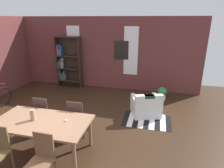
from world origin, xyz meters
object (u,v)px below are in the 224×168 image
(dining_chair_far_right, at_px, (77,117))
(dining_chair_far_left, at_px, (44,112))
(dining_chair_near_right, at_px, (42,158))
(armchair_white, at_px, (146,106))
(dining_table, at_px, (42,124))
(potted_plant_by_shelf, at_px, (162,93))
(vase_on_table, at_px, (33,115))
(bookshelf_tall, at_px, (68,62))

(dining_chair_far_right, height_order, dining_chair_far_left, same)
(dining_chair_far_left, height_order, dining_chair_near_right, same)
(armchair_white, bearing_deg, dining_chair_near_right, -117.72)
(dining_table, bearing_deg, dining_chair_near_right, -59.00)
(dining_table, relative_size, dining_chair_far_right, 2.12)
(potted_plant_by_shelf, bearing_deg, dining_table, -125.14)
(dining_chair_far_right, bearing_deg, dining_table, -121.11)
(dining_table, distance_m, dining_chair_far_right, 0.90)
(dining_chair_far_right, relative_size, armchair_white, 0.94)
(dining_chair_near_right, height_order, potted_plant_by_shelf, dining_chair_near_right)
(vase_on_table, distance_m, dining_chair_far_left, 0.88)
(dining_chair_far_left, distance_m, dining_chair_near_right, 1.76)
(dining_chair_far_left, xyz_separation_m, armchair_white, (2.48, 1.49, -0.23))
(dining_table, distance_m, potted_plant_by_shelf, 4.38)
(dining_chair_far_right, bearing_deg, bookshelf_tall, 118.81)
(dining_chair_near_right, bearing_deg, potted_plant_by_shelf, 64.57)
(vase_on_table, bearing_deg, potted_plant_by_shelf, 52.84)
(dining_chair_far_left, bearing_deg, dining_chair_far_right, 0.00)
(vase_on_table, height_order, dining_chair_near_right, vase_on_table)
(dining_chair_far_left, height_order, armchair_white, dining_chair_far_left)
(dining_chair_far_left, relative_size, potted_plant_by_shelf, 2.07)
(dining_table, bearing_deg, dining_chair_far_left, 120.97)
(armchair_white, height_order, potted_plant_by_shelf, armchair_white)
(dining_chair_far_right, xyz_separation_m, dining_chair_far_left, (-0.91, -0.00, 0.00))
(dining_chair_far_left, xyz_separation_m, potted_plant_by_shelf, (2.96, 2.81, -0.28))
(dining_chair_near_right, distance_m, potted_plant_by_shelf, 4.79)
(dining_chair_far_left, distance_m, potted_plant_by_shelf, 4.09)
(dining_chair_far_left, bearing_deg, dining_table, -59.03)
(dining_chair_far_left, distance_m, bookshelf_tall, 3.54)
(dining_table, xyz_separation_m, armchair_white, (2.03, 2.24, -0.40))
(dining_table, height_order, dining_chair_far_left, dining_chair_far_left)
(vase_on_table, xyz_separation_m, potted_plant_by_shelf, (2.70, 3.56, -0.64))
(dining_chair_far_right, bearing_deg, armchair_white, 43.36)
(vase_on_table, bearing_deg, armchair_white, 45.25)
(dining_chair_near_right, relative_size, armchair_white, 0.94)
(armchair_white, xyz_separation_m, potted_plant_by_shelf, (0.48, 1.32, -0.05))
(dining_table, distance_m, bookshelf_tall, 4.37)
(vase_on_table, xyz_separation_m, bookshelf_tall, (-1.20, 4.12, 0.18))
(dining_table, bearing_deg, dining_chair_far_right, 58.89)
(dining_chair_near_right, bearing_deg, armchair_white, 62.28)
(dining_chair_far_left, distance_m, armchair_white, 2.90)
(vase_on_table, bearing_deg, dining_table, 0.00)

